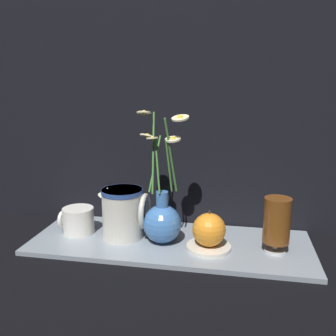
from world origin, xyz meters
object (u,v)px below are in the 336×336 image
object	(u,v)px
vase_with_flowers	(162,219)
tea_glass	(277,221)
yellow_mug	(78,220)
orange_fruit	(209,230)
ceramic_pitcher	(124,212)

from	to	relation	value
vase_with_flowers	tea_glass	distance (m)	0.29
yellow_mug	orange_fruit	world-z (taller)	orange_fruit
ceramic_pitcher	tea_glass	size ratio (longest dim) A/B	1.04
tea_glass	orange_fruit	bearing A→B (deg)	-174.71
tea_glass	orange_fruit	xyz separation A→B (m)	(-0.16, -0.02, -0.03)
ceramic_pitcher	vase_with_flowers	bearing A→B (deg)	-5.42
yellow_mug	ceramic_pitcher	bearing A→B (deg)	-3.60
ceramic_pitcher	tea_glass	distance (m)	0.40
orange_fruit	yellow_mug	bearing A→B (deg)	174.04
vase_with_flowers	yellow_mug	world-z (taller)	vase_with_flowers
yellow_mug	tea_glass	distance (m)	0.53
ceramic_pitcher	tea_glass	world-z (taller)	ceramic_pitcher
ceramic_pitcher	orange_fruit	bearing A→B (deg)	-7.34
ceramic_pitcher	orange_fruit	world-z (taller)	ceramic_pitcher
orange_fruit	vase_with_flowers	bearing A→B (deg)	171.00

